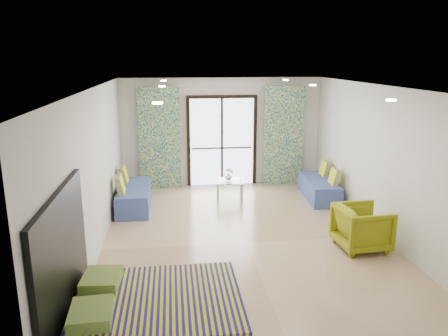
{
  "coord_description": "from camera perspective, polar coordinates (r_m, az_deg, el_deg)",
  "views": [
    {
      "loc": [
        -1.25,
        -7.03,
        3.17
      ],
      "look_at": [
        -0.29,
        0.88,
        1.15
      ],
      "focal_mm": 35.0,
      "sensor_mm": 36.0,
      "label": 1
    }
  ],
  "objects": [
    {
      "name": "floor",
      "position": [
        7.81,
        2.93,
        -9.73
      ],
      "size": [
        5.0,
        7.5,
        0.01
      ],
      "primitive_type": null,
      "color": "#977A5A",
      "rests_on": "ground"
    },
    {
      "name": "ceiling",
      "position": [
        7.16,
        3.21,
        10.43
      ],
      "size": [
        5.0,
        7.5,
        0.01
      ],
      "primitive_type": null,
      "color": "silver",
      "rests_on": "ground"
    },
    {
      "name": "wall_back",
      "position": [
        11.01,
        -0.3,
        4.7
      ],
      "size": [
        5.0,
        0.01,
        2.7
      ],
      "primitive_type": null,
      "color": "silver",
      "rests_on": "ground"
    },
    {
      "name": "wall_front",
      "position": [
        3.95,
        12.68,
        -13.54
      ],
      "size": [
        5.0,
        0.01,
        2.7
      ],
      "primitive_type": null,
      "color": "silver",
      "rests_on": "ground"
    },
    {
      "name": "wall_left",
      "position": [
        7.37,
        -16.46,
        -0.67
      ],
      "size": [
        0.01,
        7.5,
        2.7
      ],
      "primitive_type": null,
      "color": "silver",
      "rests_on": "ground"
    },
    {
      "name": "wall_right",
      "position": [
        8.17,
        20.6,
        0.43
      ],
      "size": [
        0.01,
        7.5,
        2.7
      ],
      "primitive_type": null,
      "color": "silver",
      "rests_on": "ground"
    },
    {
      "name": "balcony_door",
      "position": [
        10.99,
        -0.28,
        4.2
      ],
      "size": [
        1.76,
        0.08,
        2.28
      ],
      "color": "black",
      "rests_on": "floor"
    },
    {
      "name": "balcony_rail",
      "position": [
        11.06,
        -0.28,
        2.64
      ],
      "size": [
        1.52,
        0.03,
        0.04
      ],
      "primitive_type": "cube",
      "color": "#595451",
      "rests_on": "balcony_door"
    },
    {
      "name": "curtain_left",
      "position": [
        10.78,
        -8.41,
        3.8
      ],
      "size": [
        1.0,
        0.1,
        2.5
      ],
      "primitive_type": "cube",
      "color": "white",
      "rests_on": "floor"
    },
    {
      "name": "curtain_right",
      "position": [
        11.13,
        7.78,
        4.15
      ],
      "size": [
        1.0,
        0.1,
        2.5
      ],
      "primitive_type": "cube",
      "color": "white",
      "rests_on": "floor"
    },
    {
      "name": "downlight_a",
      "position": [
        5.06,
        -8.69,
        8.39
      ],
      "size": [
        0.12,
        0.12,
        0.02
      ],
      "primitive_type": "cylinder",
      "color": "#FFE0B2",
      "rests_on": "ceiling"
    },
    {
      "name": "downlight_b",
      "position": [
        5.71,
        20.99,
        8.27
      ],
      "size": [
        0.12,
        0.12,
        0.02
      ],
      "primitive_type": "cylinder",
      "color": "#FFE0B2",
      "rests_on": "ceiling"
    },
    {
      "name": "downlight_c",
      "position": [
        8.05,
        -8.11,
        10.52
      ],
      "size": [
        0.12,
        0.12,
        0.02
      ],
      "primitive_type": "cylinder",
      "color": "#FFE0B2",
      "rests_on": "ceiling"
    },
    {
      "name": "downlight_d",
      "position": [
        8.47,
        11.52,
        10.56
      ],
      "size": [
        0.12,
        0.12,
        0.02
      ],
      "primitive_type": "cylinder",
      "color": "#FFE0B2",
      "rests_on": "ceiling"
    },
    {
      "name": "downlight_e",
      "position": [
        10.05,
        -7.91,
        11.23
      ],
      "size": [
        0.12,
        0.12,
        0.02
      ],
      "primitive_type": "cylinder",
      "color": "#FFE0B2",
      "rests_on": "ceiling"
    },
    {
      "name": "downlight_f",
      "position": [
        10.39,
        8.03,
        11.32
      ],
      "size": [
        0.12,
        0.12,
        0.02
      ],
      "primitive_type": "cylinder",
      "color": "#FFE0B2",
      "rests_on": "ceiling"
    },
    {
      "name": "headboard",
      "position": [
        5.13,
        -20.3,
        -11.14
      ],
      "size": [
        0.06,
        2.1,
        1.5
      ],
      "primitive_type": "cube",
      "color": "black",
      "rests_on": "floor"
    },
    {
      "name": "switch_plate",
      "position": [
        6.26,
        -17.84,
        -6.3
      ],
      "size": [
        0.02,
        0.1,
        0.1
      ],
      "primitive_type": "cube",
      "color": "silver",
      "rests_on": "wall_left"
    },
    {
      "name": "bed",
      "position": [
        5.36,
        -8.7,
        -18.63
      ],
      "size": [
        1.9,
        1.55,
        0.66
      ],
      "color": "silver",
      "rests_on": "floor"
    },
    {
      "name": "daybed_left",
      "position": [
        9.66,
        -11.75,
        -3.61
      ],
      "size": [
        0.69,
        1.72,
        0.85
      ],
      "rotation": [
        0.0,
        0.0,
        0.01
      ],
      "color": "#3A4D8A",
      "rests_on": "floor"
    },
    {
      "name": "daybed_right",
      "position": [
        10.35,
        12.38,
        -2.53
      ],
      "size": [
        0.73,
        1.65,
        0.8
      ],
      "rotation": [
        0.0,
        0.0,
        -0.06
      ],
      "color": "#3A4D8A",
      "rests_on": "floor"
    },
    {
      "name": "coffee_table",
      "position": [
        10.09,
        0.74,
        -1.9
      ],
      "size": [
        0.69,
        0.69,
        0.72
      ],
      "rotation": [
        0.0,
        0.0,
        -0.11
      ],
      "color": "silver",
      "rests_on": "floor"
    },
    {
      "name": "vase",
      "position": [
        10.12,
        0.59,
        -1.11
      ],
      "size": [
        0.18,
        0.18,
        0.16
      ],
      "primitive_type": "imported",
      "rotation": [
        0.0,
        0.0,
        0.1
      ],
      "color": "white",
      "rests_on": "coffee_table"
    },
    {
      "name": "armchair",
      "position": [
        7.81,
        17.61,
        -7.16
      ],
      "size": [
        0.81,
        0.85,
        0.82
      ],
      "primitive_type": "imported",
      "rotation": [
        0.0,
        0.0,
        1.64
      ],
      "color": "olive",
      "rests_on": "floor"
    }
  ]
}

